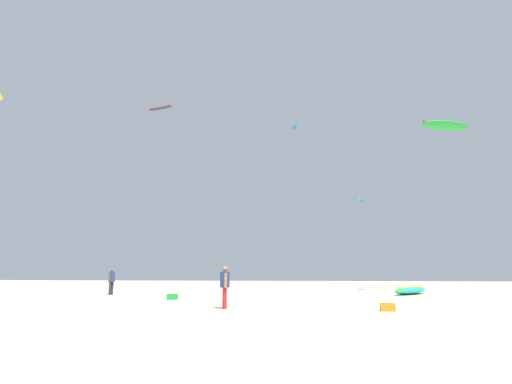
# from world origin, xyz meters

# --- Properties ---
(ground_plane) EXTENTS (120.00, 120.00, 0.00)m
(ground_plane) POSITION_xyz_m (0.00, 0.00, 0.00)
(ground_plane) COLOR beige
(person_foreground) EXTENTS (0.41, 0.57, 1.80)m
(person_foreground) POSITION_xyz_m (0.57, 3.84, 1.05)
(person_foreground) COLOR #B21E23
(person_foreground) RESTS_ON ground
(person_midground) EXTENTS (0.39, 0.55, 1.74)m
(person_midground) POSITION_xyz_m (-9.33, 13.98, 1.01)
(person_midground) COLOR #2D2D33
(person_midground) RESTS_ON ground
(kite_grounded_near) EXTENTS (3.59, 4.66, 0.61)m
(kite_grounded_near) POSITION_xyz_m (10.96, 17.25, 0.27)
(kite_grounded_near) COLOR #19B29E
(kite_grounded_near) RESTS_ON ground
(cooler_box) EXTENTS (0.56, 0.36, 0.32)m
(cooler_box) POSITION_xyz_m (7.24, 3.57, 0.16)
(cooler_box) COLOR orange
(cooler_box) RESTS_ON ground
(gear_bag) EXTENTS (0.56, 0.36, 0.32)m
(gear_bag) POSITION_xyz_m (-3.58, 9.54, 0.16)
(gear_bag) COLOR green
(gear_bag) RESTS_ON ground
(kite_aloft_0) EXTENTS (3.28, 1.79, 0.71)m
(kite_aloft_0) POSITION_xyz_m (-12.70, 31.11, 20.02)
(kite_aloft_0) COLOR #2D2D33
(kite_aloft_1) EXTENTS (4.27, 2.63, 0.75)m
(kite_aloft_1) POSITION_xyz_m (14.63, 18.97, 12.61)
(kite_aloft_1) COLOR green
(kite_aloft_2) EXTENTS (1.41, 2.34, 0.28)m
(kite_aloft_2) POSITION_xyz_m (10.38, 40.64, 10.38)
(kite_aloft_2) COLOR blue
(kite_aloft_3) EXTENTS (0.99, 2.12, 0.32)m
(kite_aloft_3) POSITION_xyz_m (2.37, 37.35, 19.19)
(kite_aloft_3) COLOR blue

